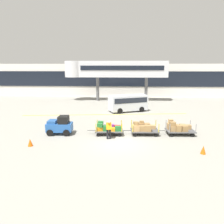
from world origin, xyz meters
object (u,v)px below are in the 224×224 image
(baggage_cart_middle, at_px, (143,128))
(baggage_cart_tail, at_px, (178,128))
(shuttle_van, at_px, (128,102))
(safety_cone_far, at_px, (203,150))
(baggage_handler, at_px, (109,129))
(baggage_tug, at_px, (60,126))
(baggage_cart_lead, at_px, (108,128))
(safety_cone_near, at_px, (30,142))

(baggage_cart_middle, height_order, baggage_cart_tail, baggage_cart_tail)
(shuttle_van, xyz_separation_m, safety_cone_far, (4.74, -13.26, -0.96))
(baggage_cart_middle, bearing_deg, shuttle_van, 96.83)
(baggage_handler, xyz_separation_m, safety_cone_far, (6.42, -2.51, -0.59))
(baggage_tug, height_order, baggage_cart_lead, baggage_tug)
(shuttle_van, xyz_separation_m, safety_cone_near, (-7.24, -12.58, -0.96))
(baggage_handler, bearing_deg, shuttle_van, 81.16)
(baggage_tug, bearing_deg, baggage_handler, -13.68)
(baggage_cart_lead, bearing_deg, baggage_tug, -177.70)
(baggage_tug, bearing_deg, baggage_cart_lead, 2.30)
(baggage_tug, relative_size, safety_cone_far, 3.91)
(baggage_cart_tail, distance_m, shuttle_van, 10.14)
(baggage_cart_tail, height_order, safety_cone_near, baggage_cart_tail)
(shuttle_van, height_order, safety_cone_far, shuttle_van)
(baggage_cart_middle, xyz_separation_m, safety_cone_near, (-8.36, -3.18, -0.30))
(baggage_tug, distance_m, baggage_handler, 4.35)
(baggage_handler, bearing_deg, baggage_cart_tail, 14.59)
(baggage_cart_lead, relative_size, baggage_cart_middle, 1.00)
(baggage_cart_middle, distance_m, shuttle_van, 9.49)
(shuttle_van, relative_size, safety_cone_far, 9.38)
(baggage_tug, xyz_separation_m, baggage_handler, (4.23, -1.03, 0.11))
(baggage_cart_lead, relative_size, baggage_handler, 1.94)
(baggage_cart_lead, distance_m, baggage_cart_tail, 5.93)
(baggage_handler, relative_size, safety_cone_near, 2.84)
(baggage_cart_lead, xyz_separation_m, baggage_handler, (0.16, -1.19, 0.33))
(shuttle_van, height_order, safety_cone_near, shuttle_van)
(baggage_cart_lead, relative_size, safety_cone_near, 5.51)
(baggage_tug, height_order, shuttle_van, shuttle_van)
(baggage_cart_tail, bearing_deg, baggage_handler, -165.41)
(safety_cone_far, bearing_deg, safety_cone_near, 176.76)
(baggage_tug, distance_m, safety_cone_near, 3.19)
(baggage_cart_tail, bearing_deg, safety_cone_near, -163.63)
(baggage_tug, height_order, safety_cone_far, baggage_tug)
(shuttle_van, bearing_deg, baggage_cart_middle, -83.17)
(baggage_cart_lead, relative_size, baggage_cart_tail, 1.00)
(baggage_cart_lead, height_order, baggage_cart_middle, baggage_cart_middle)
(baggage_cart_tail, distance_m, safety_cone_far, 4.07)
(baggage_cart_middle, bearing_deg, baggage_cart_tail, 2.93)
(baggage_cart_lead, xyz_separation_m, safety_cone_far, (6.57, -3.70, -0.26))
(baggage_cart_tail, xyz_separation_m, safety_cone_near, (-11.33, -3.33, -0.31))
(safety_cone_near, xyz_separation_m, safety_cone_far, (11.98, -0.68, 0.00))
(baggage_cart_tail, distance_m, baggage_handler, 5.97)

